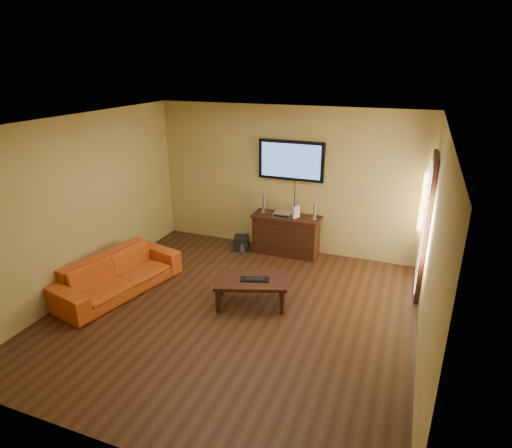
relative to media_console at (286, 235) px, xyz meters
The scene contains 14 objects.
ground_plane 2.29m from the media_console, 92.40° to the right, with size 5.00×5.00×0.00m, color #331C0E.
room_walls 2.09m from the media_console, 93.32° to the right, with size 5.00×5.00×5.00m.
french_door 2.52m from the media_console, 13.16° to the right, with size 0.07×1.02×2.22m.
media_console is the anchor object (origin of this frame).
television 1.38m from the media_console, 90.00° to the left, with size 1.21×0.08×0.72m.
coffee_table 1.93m from the media_console, 88.37° to the right, with size 1.18×0.92×0.42m.
sofa 3.07m from the media_console, 131.23° to the right, with size 2.02×0.59×0.79m, color #BF4C15.
speaker_left 0.71m from the media_console, behind, with size 0.10×0.10×0.36m.
speaker_right 0.74m from the media_console, ahead, with size 0.09×0.09×0.33m.
av_receiver 0.41m from the media_console, 144.41° to the right, with size 0.33×0.23×0.07m, color silver.
game_console 0.52m from the media_console, ahead, with size 0.05×0.16×0.22m, color white.
subwoofer 0.89m from the media_console, behind, with size 0.27×0.27×0.27m, color black.
bottle 0.87m from the media_console, 154.55° to the right, with size 0.07×0.07×0.21m.
keyboard 1.94m from the media_console, 86.52° to the right, with size 0.45×0.28×0.03m.
Camera 1 is at (2.20, -4.85, 3.41)m, focal length 30.00 mm.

